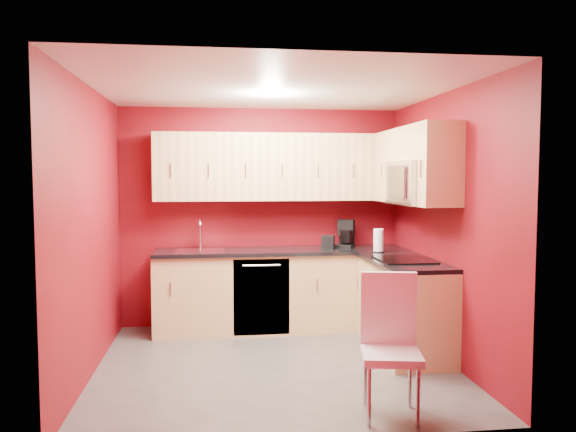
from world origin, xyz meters
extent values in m
plane|color=#524F4D|center=(0.00, 0.00, 0.00)|extent=(3.20, 3.20, 0.00)
plane|color=white|center=(0.00, 0.00, 2.50)|extent=(3.20, 3.20, 0.00)
plane|color=maroon|center=(0.00, 1.50, 1.25)|extent=(3.20, 0.00, 3.20)
plane|color=maroon|center=(0.00, -1.50, 1.25)|extent=(3.20, 0.00, 3.20)
plane|color=maroon|center=(-1.60, 0.00, 1.25)|extent=(0.00, 3.00, 3.00)
plane|color=maroon|center=(1.60, 0.00, 1.25)|extent=(0.00, 3.00, 3.00)
cube|color=tan|center=(0.20, 1.20, 0.43)|extent=(2.80, 0.60, 0.87)
cube|color=tan|center=(1.30, 0.25, 0.43)|extent=(0.60, 1.30, 0.87)
cube|color=black|center=(0.20, 1.19, 0.89)|extent=(2.80, 0.63, 0.04)
cube|color=black|center=(1.29, 0.23, 0.89)|extent=(0.63, 1.27, 0.04)
cube|color=#E1C17F|center=(0.20, 1.32, 1.83)|extent=(2.80, 0.35, 0.75)
cube|color=#E1C17F|center=(1.43, 0.86, 1.83)|extent=(0.35, 0.57, 0.75)
cube|color=#E1C17F|center=(1.43, -0.29, 1.83)|extent=(0.35, 0.22, 0.75)
cube|color=#E1C17F|center=(1.43, 0.20, 2.04)|extent=(0.35, 0.76, 0.33)
cube|color=silver|center=(1.40, 0.20, 1.66)|extent=(0.40, 0.76, 0.42)
cube|color=black|center=(1.21, 0.20, 1.66)|extent=(0.02, 0.62, 0.33)
cylinder|color=silver|center=(1.19, -0.03, 1.66)|extent=(0.02, 0.02, 0.29)
cube|color=black|center=(1.28, 0.20, 0.92)|extent=(0.50, 0.55, 0.01)
cube|color=silver|center=(-0.70, 1.18, 0.91)|extent=(0.52, 0.42, 0.02)
cylinder|color=silver|center=(-0.70, 1.38, 1.04)|extent=(0.02, 0.02, 0.26)
torus|color=silver|center=(-0.70, 1.31, 1.17)|extent=(0.02, 0.16, 0.16)
cylinder|color=silver|center=(-0.70, 1.24, 1.11)|extent=(0.02, 0.02, 0.12)
cube|color=black|center=(-0.05, 0.91, 0.43)|extent=(0.60, 0.02, 0.82)
cylinder|color=white|center=(0.00, 0.30, 2.48)|extent=(0.20, 0.20, 0.01)
camera|label=1|loc=(-0.53, -4.99, 1.72)|focal=35.00mm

